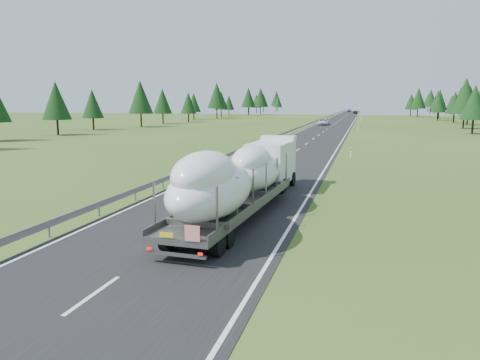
% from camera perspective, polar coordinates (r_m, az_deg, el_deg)
% --- Properties ---
extents(ground, '(400.00, 400.00, 0.00)m').
position_cam_1_polar(ground, '(23.07, -5.45, -5.20)').
color(ground, '#37501A').
rests_on(ground, ground).
extents(road_surface, '(10.00, 400.00, 0.02)m').
position_cam_1_polar(road_surface, '(121.30, 11.25, 6.58)').
color(road_surface, black).
rests_on(road_surface, ground).
extents(guardrail, '(0.10, 400.00, 0.76)m').
position_cam_1_polar(guardrail, '(121.67, 8.75, 6.94)').
color(guardrail, slate).
rests_on(guardrail, ground).
extents(marker_posts, '(0.13, 350.08, 1.00)m').
position_cam_1_polar(marker_posts, '(175.99, 14.58, 7.49)').
color(marker_posts, silver).
rests_on(marker_posts, ground).
extents(highway_sign, '(0.08, 0.90, 2.60)m').
position_cam_1_polar(highway_sign, '(100.99, 14.63, 6.92)').
color(highway_sign, slate).
rests_on(highway_sign, ground).
extents(tree_line_left, '(14.90, 313.27, 12.50)m').
position_cam_1_polar(tree_line_left, '(163.92, -3.71, 9.85)').
color(tree_line_left, black).
rests_on(tree_line_left, ground).
extents(boat_truck, '(3.46, 18.69, 3.89)m').
position_cam_1_polar(boat_truck, '(24.12, 0.27, 0.58)').
color(boat_truck, silver).
rests_on(boat_truck, ground).
extents(distant_van, '(2.80, 5.92, 1.64)m').
position_cam_1_polar(distant_van, '(120.88, 10.12, 6.99)').
color(distant_van, silver).
rests_on(distant_van, ground).
extents(distant_car_dark, '(2.21, 4.81, 1.60)m').
position_cam_1_polar(distant_car_dark, '(240.15, 13.86, 8.04)').
color(distant_car_dark, black).
rests_on(distant_car_dark, ground).
extents(distant_car_blue, '(1.89, 4.95, 1.61)m').
position_cam_1_polar(distant_car_blue, '(276.05, 13.15, 8.22)').
color(distant_car_blue, '#15173C').
rests_on(distant_car_blue, ground).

